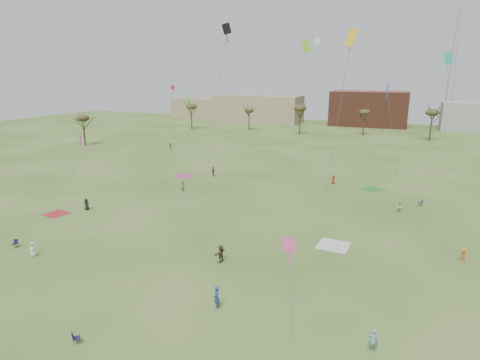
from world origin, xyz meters
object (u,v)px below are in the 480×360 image
at_px(camp_chair_left, 15,245).
at_px(flyer_near_right, 217,297).
at_px(camp_chair_center, 76,340).
at_px(camp_chair_right, 420,204).
at_px(flyer_near_left, 32,250).
at_px(radio_tower, 452,70).

bearing_deg(camp_chair_left, flyer_near_right, -21.12).
distance_m(camp_chair_center, camp_chair_right, 46.87).
bearing_deg(flyer_near_left, camp_chair_right, 17.17).
bearing_deg(camp_chair_center, camp_chair_right, -73.86).
bearing_deg(radio_tower, flyer_near_right, -100.63).
xyz_separation_m(flyer_near_left, camp_chair_center, (14.12, -8.75, -0.50)).
distance_m(camp_chair_left, radio_tower, 139.18).
relative_size(flyer_near_left, camp_chair_center, 1.75).
relative_size(flyer_near_right, camp_chair_center, 2.17).
relative_size(flyer_near_right, camp_chair_right, 2.17).
xyz_separation_m(camp_chair_left, camp_chair_center, (17.70, -9.61, 0.00)).
bearing_deg(camp_chair_right, flyer_near_right, -30.68).
distance_m(flyer_near_left, radio_tower, 138.69).
relative_size(flyer_near_right, radio_tower, 0.05).
bearing_deg(camp_chair_center, flyer_near_left, 12.64).
bearing_deg(camp_chair_right, camp_chair_center, -34.67).
height_order(flyer_near_left, radio_tower, radio_tower).
distance_m(flyer_near_right, camp_chair_center, 10.27).
distance_m(camp_chair_right, radio_tower, 99.39).
height_order(flyer_near_right, camp_chair_center, flyer_near_right).
relative_size(camp_chair_left, camp_chair_right, 1.00).
height_order(camp_chair_left, camp_chair_center, same).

